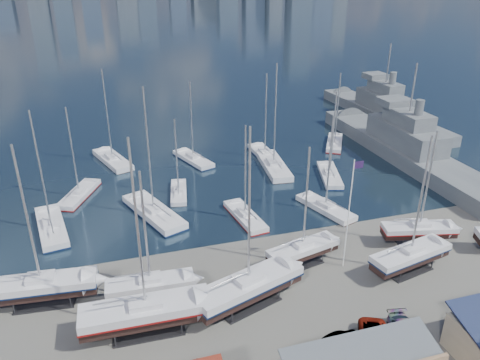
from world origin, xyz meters
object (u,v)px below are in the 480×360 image
object	(u,v)px
naval_ship_west	(382,112)
sailboat_cradle_0	(42,286)
naval_ship_east	(404,149)
flagpole	(350,207)

from	to	relation	value
naval_ship_west	sailboat_cradle_0	bearing A→B (deg)	120.57
sailboat_cradle_0	naval_ship_east	distance (m)	61.86
naval_ship_east	flagpole	size ratio (longest dim) A/B	3.49
sailboat_cradle_0	naval_ship_west	size ratio (longest dim) A/B	0.42
naval_ship_west	flagpole	size ratio (longest dim) A/B	3.10
naval_ship_west	flagpole	xyz separation A→B (m)	(-34.67, -47.42, 5.84)
naval_ship_east	naval_ship_west	world-z (taller)	naval_ship_east
naval_ship_east	flagpole	xyz separation A→B (m)	(-25.59, -26.27, 5.84)
naval_ship_east	naval_ship_west	size ratio (longest dim) A/B	1.12
naval_ship_east	flagpole	bearing A→B (deg)	135.10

